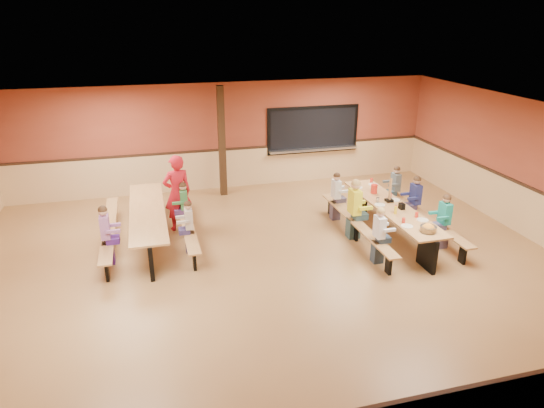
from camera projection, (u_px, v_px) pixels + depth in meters
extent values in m
plane|color=brown|center=(270.00, 267.00, 9.70)|extent=(12.00, 12.00, 0.00)
cube|color=brown|center=(225.00, 136.00, 13.64)|extent=(12.00, 0.04, 3.00)
cube|color=brown|center=(402.00, 376.00, 4.65)|extent=(12.00, 0.04, 3.00)
cube|color=brown|center=(536.00, 172.00, 10.58)|extent=(0.04, 10.00, 3.00)
cube|color=white|center=(270.00, 118.00, 8.60)|extent=(12.00, 10.00, 0.04)
cube|color=black|center=(313.00, 130.00, 14.22)|extent=(2.60, 0.06, 1.20)
cube|color=silver|center=(313.00, 149.00, 14.34)|extent=(2.70, 0.28, 0.06)
cube|color=black|center=(222.00, 142.00, 13.05)|extent=(0.18, 0.18, 3.00)
cube|color=#AD7944|center=(391.00, 207.00, 10.80)|extent=(0.75, 3.60, 0.04)
cube|color=black|center=(427.00, 252.00, 9.54)|extent=(0.08, 0.60, 0.70)
cube|color=black|center=(361.00, 198.00, 12.33)|extent=(0.08, 0.60, 0.70)
cube|color=#AD7944|center=(356.00, 222.00, 10.71)|extent=(0.26, 3.60, 0.04)
cube|color=black|center=(356.00, 231.00, 10.79)|extent=(0.06, 0.18, 0.41)
cube|color=#AD7944|center=(423.00, 215.00, 11.10)|extent=(0.26, 3.60, 0.04)
cube|color=black|center=(422.00, 224.00, 11.18)|extent=(0.06, 0.18, 0.41)
cube|color=#AD7944|center=(147.00, 211.00, 10.56)|extent=(0.75, 3.60, 0.04)
cube|color=black|center=(151.00, 258.00, 9.31)|extent=(0.08, 0.60, 0.70)
cube|color=black|center=(147.00, 202.00, 12.09)|extent=(0.08, 0.60, 0.70)
cube|color=#AD7944|center=(109.00, 227.00, 10.47)|extent=(0.26, 3.60, 0.04)
cube|color=black|center=(111.00, 236.00, 10.56)|extent=(0.06, 0.18, 0.41)
cube|color=#AD7944|center=(186.00, 219.00, 10.87)|extent=(0.26, 3.60, 0.04)
cube|color=black|center=(187.00, 228.00, 10.95)|extent=(0.06, 0.18, 0.41)
imported|color=red|center=(177.00, 193.00, 11.11)|extent=(0.74, 0.57, 1.80)
cylinder|color=red|center=(374.00, 189.00, 11.50)|extent=(0.16, 0.16, 0.22)
cube|color=black|center=(402.00, 206.00, 10.59)|extent=(0.10, 0.14, 0.13)
cylinder|color=yellow|center=(396.00, 210.00, 10.33)|extent=(0.06, 0.06, 0.17)
cylinder|color=#B2140F|center=(396.00, 210.00, 10.36)|extent=(0.06, 0.06, 0.17)
cube|color=black|center=(389.00, 200.00, 11.02)|extent=(0.16, 0.16, 0.06)
cube|color=#AD7944|center=(390.00, 189.00, 10.92)|extent=(0.02, 0.09, 0.50)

